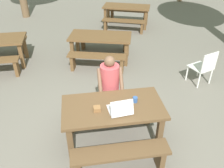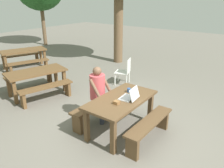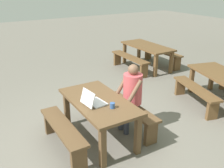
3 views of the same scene
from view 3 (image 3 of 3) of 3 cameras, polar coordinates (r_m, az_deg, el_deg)
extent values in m
plane|color=slate|center=(4.71, -2.82, -11.90)|extent=(30.00, 30.00, 0.00)
cube|color=brown|center=(4.34, -3.00, -3.91)|extent=(1.61, 0.84, 0.05)
cube|color=brown|center=(4.97, -10.07, -5.51)|extent=(0.09, 0.09, 0.70)
cube|color=brown|center=(3.87, -2.11, -14.01)|extent=(0.09, 0.09, 0.70)
cube|color=brown|center=(5.20, -3.48, -3.88)|extent=(0.09, 0.09, 0.70)
cube|color=brown|center=(4.16, 5.79, -11.25)|extent=(0.09, 0.09, 0.70)
cube|color=brown|center=(4.24, -11.01, -9.32)|extent=(1.43, 0.30, 0.05)
cube|color=brown|center=(4.87, -13.40, -8.31)|extent=(0.08, 0.24, 0.42)
cube|color=brown|center=(3.90, -7.41, -16.45)|extent=(0.08, 0.24, 0.42)
cube|color=brown|center=(4.78, 4.17, -5.11)|extent=(1.43, 0.30, 0.05)
cube|color=brown|center=(5.34, 0.32, -4.75)|extent=(0.08, 0.24, 0.42)
cube|color=brown|center=(4.48, 8.67, -10.85)|extent=(0.08, 0.24, 0.42)
cube|color=silver|center=(4.22, -3.56, -4.17)|extent=(0.37, 0.28, 0.02)
cube|color=silver|center=(4.09, -5.50, -3.15)|extent=(0.35, 0.12, 0.24)
cube|color=#0F1933|center=(4.09, -5.42, -3.10)|extent=(0.33, 0.10, 0.22)
cube|color=olive|center=(4.49, -5.37, -2.18)|extent=(0.11, 0.10, 0.07)
cylinder|color=#335693|center=(4.04, 0.08, -4.84)|extent=(0.08, 0.08, 0.09)
cylinder|color=#333847|center=(4.82, 2.05, -7.67)|extent=(0.10, 0.10, 0.47)
cylinder|color=#333847|center=(4.69, 3.26, -8.61)|extent=(0.10, 0.10, 0.47)
cube|color=#333847|center=(4.67, 3.63, -4.93)|extent=(0.28, 0.28, 0.12)
cylinder|color=#C64C51|center=(4.58, 4.66, -1.11)|extent=(0.34, 0.34, 0.56)
cylinder|color=brown|center=(4.65, 2.32, -0.13)|extent=(0.07, 0.32, 0.41)
cylinder|color=brown|center=(4.37, 5.04, -1.77)|extent=(0.07, 0.32, 0.41)
sphere|color=brown|center=(4.45, 4.80, 3.22)|extent=(0.19, 0.19, 0.19)
cube|color=brown|center=(6.19, 23.53, 1.90)|extent=(1.78, 1.19, 0.05)
cube|color=brown|center=(6.68, 17.37, 0.96)|extent=(0.11, 0.11, 0.65)
cube|color=brown|center=(7.01, 21.44, 1.41)|extent=(0.11, 0.11, 0.65)
cube|color=brown|center=(5.91, 18.28, -0.91)|extent=(1.50, 0.67, 0.05)
cube|color=brown|center=(6.48, 15.03, -0.61)|extent=(0.14, 0.25, 0.40)
cube|color=brown|center=(5.54, 21.55, -5.53)|extent=(0.14, 0.25, 0.40)
cube|color=brown|center=(8.17, 7.86, 8.39)|extent=(1.82, 0.81, 0.05)
cube|color=brown|center=(8.71, 2.84, 6.98)|extent=(0.09, 0.09, 0.68)
cube|color=brown|center=(7.48, 9.73, 4.07)|extent=(0.09, 0.09, 0.68)
cube|color=brown|center=(9.06, 6.07, 7.47)|extent=(0.09, 0.09, 0.68)
cube|color=brown|center=(7.88, 13.12, 4.74)|extent=(0.09, 0.09, 0.68)
cube|color=brown|center=(7.86, 4.02, 6.02)|extent=(1.64, 0.30, 0.05)
cube|color=brown|center=(8.49, 1.20, 5.69)|extent=(0.08, 0.24, 0.42)
cube|color=brown|center=(7.38, 7.15, 2.91)|extent=(0.08, 0.24, 0.42)
cube|color=brown|center=(8.64, 11.19, 7.17)|extent=(1.64, 0.30, 0.05)
cube|color=brown|center=(9.23, 8.12, 6.83)|extent=(0.08, 0.24, 0.42)
cube|color=brown|center=(8.21, 14.38, 4.39)|extent=(0.08, 0.24, 0.42)
camera|label=1|loc=(4.11, -51.24, 21.55)|focal=38.43mm
camera|label=2|loc=(6.90, -37.61, 18.59)|focal=36.15mm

